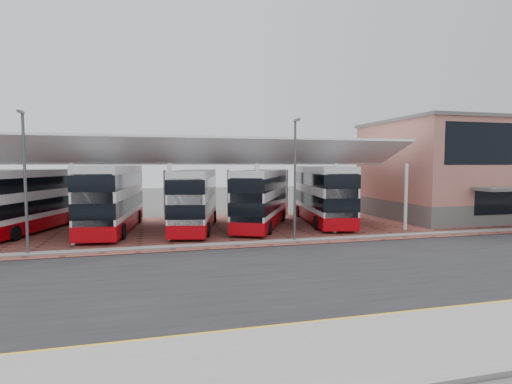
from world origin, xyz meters
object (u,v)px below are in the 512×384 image
terminal (470,169)px  bus_3 (195,200)px  bus_5 (322,195)px  bus_1 (29,201)px  bus_2 (113,198)px  bus_4 (262,199)px

terminal → bus_3: 27.01m
terminal → bus_5: bearing=-178.6°
bus_5 → bus_1: bearing=-173.3°
terminal → bus_1: size_ratio=1.58×
bus_1 → bus_2: size_ratio=0.94×
bus_3 → bus_5: 11.07m
terminal → bus_4: bearing=-176.6°
bus_1 → bus_5: bearing=15.0°
bus_3 → bus_4: bearing=10.2°
bus_1 → bus_5: size_ratio=0.95×
terminal → bus_4: size_ratio=1.65×
terminal → bus_5: 15.99m
terminal → bus_5: terminal is taller
bus_1 → bus_3: 12.40m
bus_4 → bus_1: bearing=-160.5°
bus_3 → bus_5: bus_5 is taller
terminal → bus_4: (-21.52, -1.26, -2.31)m
terminal → bus_5: size_ratio=1.51×
bus_1 → bus_5: bus_5 is taller
bus_1 → bus_4: (17.61, -2.13, -0.04)m
bus_5 → bus_3: bearing=-166.8°
bus_4 → bus_5: 5.76m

